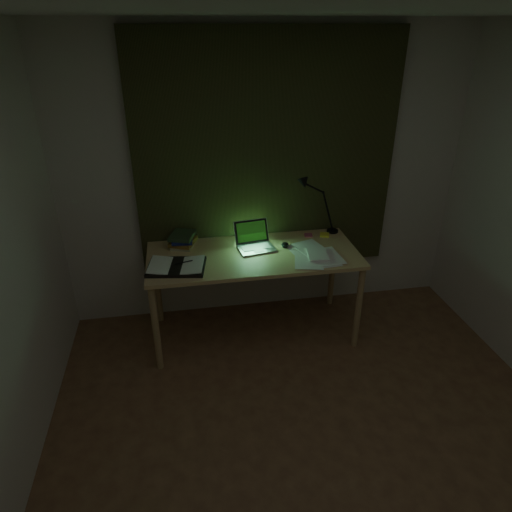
{
  "coord_description": "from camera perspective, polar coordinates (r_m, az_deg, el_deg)",
  "views": [
    {
      "loc": [
        -0.75,
        -1.71,
        2.46
      ],
      "look_at": [
        -0.19,
        1.43,
        0.82
      ],
      "focal_mm": 32.0,
      "sensor_mm": 36.0,
      "label": 1
    }
  ],
  "objects": [
    {
      "name": "laptop",
      "position": [
        3.73,
        0.08,
        2.27
      ],
      "size": [
        0.34,
        0.37,
        0.21
      ],
      "primitive_type": null,
      "rotation": [
        0.0,
        0.0,
        0.15
      ],
      "color": "silver",
      "rests_on": "desk"
    },
    {
      "name": "floor",
      "position": [
        3.09,
        9.06,
        -26.03
      ],
      "size": [
        3.5,
        4.0,
        0.0
      ],
      "primitive_type": "cube",
      "color": "brown",
      "rests_on": "ground"
    },
    {
      "name": "curtain",
      "position": [
        3.88,
        1.44,
        12.14
      ],
      "size": [
        2.2,
        0.06,
        2.0
      ],
      "primitive_type": "cube",
      "color": "#292E17",
      "rests_on": "wall_back"
    },
    {
      "name": "desk",
      "position": [
        3.9,
        -0.31,
        -4.82
      ],
      "size": [
        1.71,
        0.75,
        0.78
      ],
      "primitive_type": null,
      "color": "#D8B574",
      "rests_on": "floor"
    },
    {
      "name": "desk_lamp",
      "position": [
        4.05,
        9.82,
        6.48
      ],
      "size": [
        0.4,
        0.34,
        0.54
      ],
      "primitive_type": null,
      "rotation": [
        0.0,
        0.0,
        -0.17
      ],
      "color": "black",
      "rests_on": "desk"
    },
    {
      "name": "loose_papers",
      "position": [
        3.7,
        6.82,
        0.22
      ],
      "size": [
        0.45,
        0.47,
        0.02
      ],
      "primitive_type": null,
      "rotation": [
        0.0,
        0.0,
        -0.31
      ],
      "color": "white",
      "rests_on": "desk"
    },
    {
      "name": "sticky_yellow",
      "position": [
        4.06,
        8.57,
        2.64
      ],
      "size": [
        0.1,
        0.1,
        0.02
      ],
      "primitive_type": "cube",
      "rotation": [
        0.0,
        0.0,
        -0.35
      ],
      "color": "yellow",
      "rests_on": "desk"
    },
    {
      "name": "mouse",
      "position": [
        3.82,
        3.66,
        1.38
      ],
      "size": [
        0.08,
        0.1,
        0.04
      ],
      "primitive_type": "ellipsoid",
      "rotation": [
        0.0,
        0.0,
        -0.2
      ],
      "color": "black",
      "rests_on": "desk"
    },
    {
      "name": "open_textbook",
      "position": [
        3.53,
        -9.92,
        -1.26
      ],
      "size": [
        0.48,
        0.37,
        0.04
      ],
      "primitive_type": null,
      "rotation": [
        0.0,
        0.0,
        -0.16
      ],
      "color": "white",
      "rests_on": "desk"
    },
    {
      "name": "ceiling",
      "position": [
        1.87,
        15.3,
        27.67
      ],
      "size": [
        3.5,
        4.0,
        0.0
      ],
      "primitive_type": "cube",
      "color": "white",
      "rests_on": "ground"
    },
    {
      "name": "book_stack",
      "position": [
        3.86,
        -9.13,
        2.05
      ],
      "size": [
        0.23,
        0.26,
        0.12
      ],
      "primitive_type": null,
      "rotation": [
        0.0,
        0.0,
        -0.24
      ],
      "color": "white",
      "rests_on": "desk"
    },
    {
      "name": "wall_back",
      "position": [
        3.98,
        1.29,
        9.5
      ],
      "size": [
        3.5,
        0.0,
        2.5
      ],
      "primitive_type": "cube",
      "color": "silver",
      "rests_on": "ground"
    },
    {
      "name": "sticky_pink",
      "position": [
        4.04,
        6.56,
        2.61
      ],
      "size": [
        0.08,
        0.08,
        0.01
      ],
      "primitive_type": "cube",
      "rotation": [
        0.0,
        0.0,
        -0.18
      ],
      "color": "#CA4E69",
      "rests_on": "desk"
    }
  ]
}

